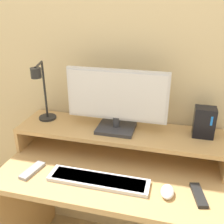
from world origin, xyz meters
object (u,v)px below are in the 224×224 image
Objects in this scene: monitor at (116,100)px; remote_secondary at (199,195)px; remote_control at (32,170)px; desk_lamp at (42,93)px; keyboard at (98,180)px; mouse at (167,192)px; router_dock at (204,122)px.

monitor is 3.43× the size of remote_secondary.
remote_secondary is (0.79, 0.02, 0.00)m from remote_control.
keyboard is (0.38, -0.25, -0.31)m from desk_lamp.
monitor reaches higher than remote_secondary.
desk_lamp is (-0.40, -0.03, 0.01)m from monitor.
desk_lamp reaches higher than monitor.
desk_lamp reaches higher than mouse.
router_dock is at bearing 4.82° from monitor.
desk_lamp is 2.23× the size of remote_secondary.
monitor reaches higher than keyboard.
remote_control is (-0.34, -0.01, -0.00)m from keyboard.
desk_lamp reaches higher than router_dock.
mouse reaches higher than keyboard.
router_dock is at bearing 33.82° from keyboard.
remote_secondary is at bearing 9.49° from mouse.
monitor is at bearing 149.04° from remote_secondary.
monitor is 0.58m from remote_secondary.
keyboard is 5.11× the size of mouse.
desk_lamp reaches higher than remote_control.
keyboard is (-0.02, -0.27, -0.30)m from monitor.
remote_secondary is at bearing -30.96° from monitor.
mouse is (0.32, -0.01, 0.01)m from keyboard.
router_dock is 1.02× the size of remote_control.
router_dock is 0.40m from mouse.
remote_control and remote_secondary have the same top height.
monitor is at bearing 37.97° from remote_control.
remote_control is at bearing -178.40° from remote_secondary.
router_dock is 0.33× the size of keyboard.
router_dock reaches higher than remote_control.
keyboard is at bearing -178.19° from remote_secondary.
monitor reaches higher than router_dock.
monitor is 3.36× the size of router_dock.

